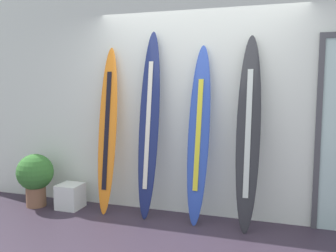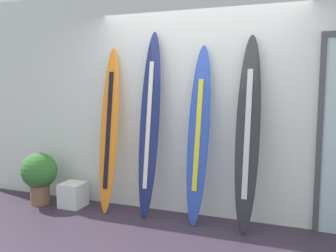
# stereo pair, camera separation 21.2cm
# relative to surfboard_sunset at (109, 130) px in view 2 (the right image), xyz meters

# --- Properties ---
(wall_back) EXTENTS (7.20, 0.20, 2.80)m
(wall_back) POSITION_rel_surfboard_sunset_xyz_m (1.09, 0.32, 0.36)
(wall_back) COLOR silver
(wall_back) RESTS_ON ground
(surfboard_sunset) EXTENTS (0.26, 0.39, 2.08)m
(surfboard_sunset) POSITION_rel_surfboard_sunset_xyz_m (0.00, 0.00, 0.00)
(surfboard_sunset) COLOR orange
(surfboard_sunset) RESTS_ON ground
(surfboard_navy) EXTENTS (0.27, 0.40, 2.26)m
(surfboard_navy) POSITION_rel_surfboard_sunset_xyz_m (0.56, -0.01, 0.07)
(surfboard_navy) COLOR navy
(surfboard_navy) RESTS_ON ground
(surfboard_cobalt) EXTENTS (0.27, 0.41, 2.08)m
(surfboard_cobalt) POSITION_rel_surfboard_sunset_xyz_m (1.17, -0.00, -0.02)
(surfboard_cobalt) COLOR #2C4CB0
(surfboard_cobalt) RESTS_ON ground
(surfboard_charcoal) EXTENTS (0.27, 0.44, 2.17)m
(surfboard_charcoal) POSITION_rel_surfboard_sunset_xyz_m (1.74, -0.03, 0.04)
(surfboard_charcoal) COLOR #2A2B2F
(surfboard_charcoal) RESTS_ON ground
(display_block_left) EXTENTS (0.30, 0.30, 0.32)m
(display_block_left) POSITION_rel_surfboard_sunset_xyz_m (-0.52, -0.07, -0.88)
(display_block_left) COLOR silver
(display_block_left) RESTS_ON ground
(potted_plant) EXTENTS (0.48, 0.48, 0.70)m
(potted_plant) POSITION_rel_surfboard_sunset_xyz_m (-1.01, -0.14, -0.62)
(potted_plant) COLOR brown
(potted_plant) RESTS_ON ground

